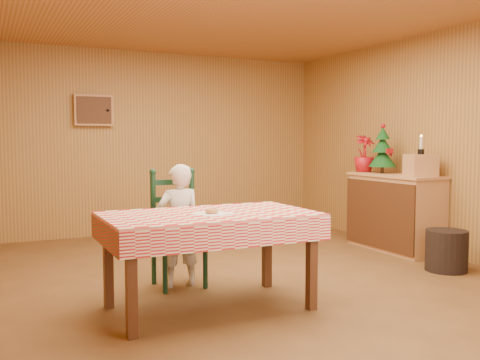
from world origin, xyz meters
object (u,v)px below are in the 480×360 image
shelf_unit (395,212)px  storage_bin (446,251)px  seated_child (179,226)px  crate (421,165)px  christmas_tree (383,151)px  dining_table (209,223)px  ladder_chair (177,231)px

shelf_unit → storage_bin: size_ratio=2.95×
seated_child → shelf_unit: 2.94m
seated_child → storage_bin: bearing=166.5°
crate → storage_bin: size_ratio=0.71×
crate → christmas_tree: (-0.00, 0.65, 0.16)m
shelf_unit → christmas_tree: (0.01, 0.25, 0.74)m
dining_table → crate: bearing=14.2°
seated_child → crate: 2.96m
shelf_unit → seated_child: bearing=-172.0°
ladder_chair → seated_child: seated_child is taller
seated_child → crate: (2.92, 0.01, 0.49)m
crate → storage_bin: crate is taller
seated_child → shelf_unit: size_ratio=0.91×
ladder_chair → crate: 2.97m
dining_table → ladder_chair: ladder_chair is taller
crate → dining_table: bearing=-165.8°
christmas_tree → storage_bin: 1.66m
crate → christmas_tree: size_ratio=0.48×
dining_table → ladder_chair: bearing=90.0°
ladder_chair → christmas_tree: bearing=11.7°
dining_table → seated_child: 0.74m
dining_table → storage_bin: size_ratio=3.93×
shelf_unit → storage_bin: shelf_unit is taller
storage_bin → crate: bearing=68.7°
dining_table → christmas_tree: (2.92, 1.39, 0.52)m
seated_child → christmas_tree: christmas_tree is taller
dining_table → seated_child: seated_child is taller
shelf_unit → christmas_tree: christmas_tree is taller
seated_child → storage_bin: (2.67, -0.64, -0.35)m
seated_child → crate: bearing=-179.8°
dining_table → crate: (2.92, 0.74, 0.37)m
christmas_tree → storage_bin: size_ratio=1.47×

